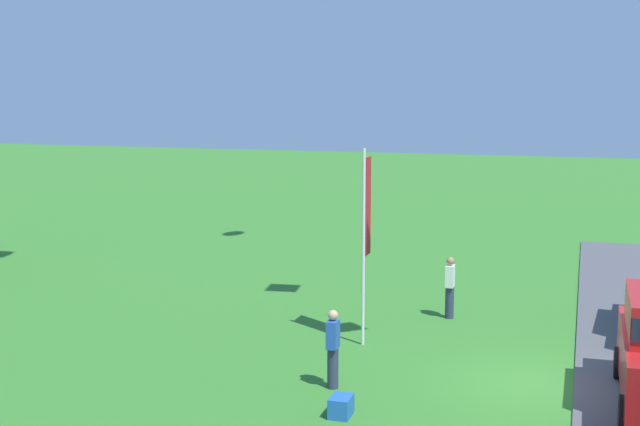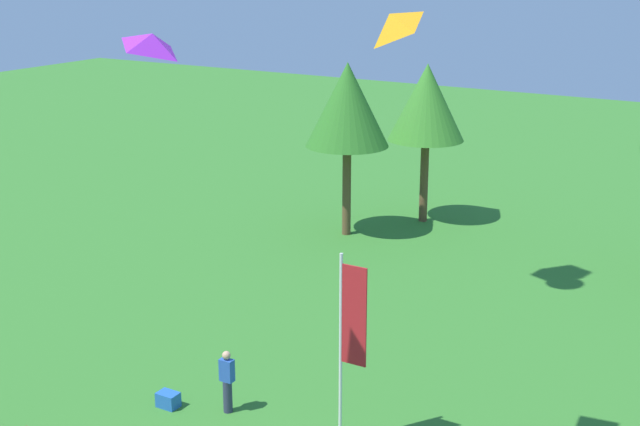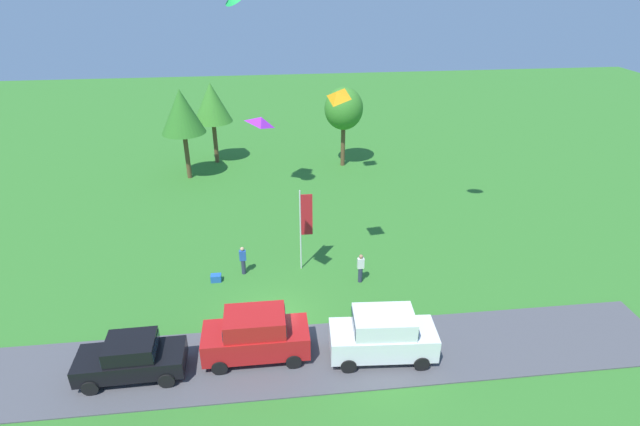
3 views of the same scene
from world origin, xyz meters
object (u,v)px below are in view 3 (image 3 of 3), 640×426
object	(u,v)px
car_sedan_by_flagpole	(131,357)
tree_left_of_center	(212,103)
person_beside_suv	(361,268)
kite_diamond_trailing_tail	(262,121)
person_watching_sky	(243,260)
car_suv_mid_row	(383,334)
kite_diamond_over_trees	(337,96)
car_suv_near_entrance	(256,334)
tree_center_back	(182,112)
tree_far_left	(344,109)
cooler_box	(216,278)
flag_banner	(305,220)

from	to	relation	value
car_sedan_by_flagpole	tree_left_of_center	world-z (taller)	tree_left_of_center
person_beside_suv	kite_diamond_trailing_tail	bearing A→B (deg)	-154.98
person_watching_sky	kite_diamond_trailing_tail	xyz separation A→B (m)	(1.46, -3.82, 9.00)
car_suv_mid_row	tree_left_of_center	size ratio (longest dim) A/B	0.68
car_sedan_by_flagpole	tree_left_of_center	xyz separation A→B (m)	(1.74, 25.36, 4.19)
car_sedan_by_flagpole	kite_diamond_over_trees	world-z (taller)	kite_diamond_over_trees
car_suv_mid_row	person_watching_sky	distance (m)	9.67
person_beside_suv	tree_left_of_center	distance (m)	22.00
car_suv_near_entrance	car_suv_mid_row	bearing A→B (deg)	-6.64
tree_center_back	tree_far_left	size ratio (longest dim) A/B	1.07
kite_diamond_over_trees	cooler_box	bearing A→B (deg)	175.33
car_suv_mid_row	tree_far_left	bearing A→B (deg)	85.29
car_sedan_by_flagpole	cooler_box	world-z (taller)	car_sedan_by_flagpole
flag_banner	kite_diamond_trailing_tail	size ratio (longest dim) A/B	5.15
person_watching_sky	kite_diamond_trailing_tail	distance (m)	9.89
car_suv_near_entrance	kite_diamond_trailing_tail	distance (m)	9.10
car_sedan_by_flagpole	car_suv_near_entrance	xyz separation A→B (m)	(5.15, 0.56, 0.25)
car_suv_near_entrance	cooler_box	world-z (taller)	car_suv_near_entrance
person_beside_suv	cooler_box	xyz separation A→B (m)	(-7.86, 0.95, -0.68)
flag_banner	kite_diamond_over_trees	bearing A→B (deg)	-40.59
cooler_box	kite_diamond_trailing_tail	world-z (taller)	kite_diamond_trailing_tail
person_watching_sky	person_beside_suv	distance (m)	6.54
tree_left_of_center	flag_banner	distance (m)	19.04
tree_left_of_center	kite_diamond_over_trees	bearing A→B (deg)	-68.20
car_suv_mid_row	kite_diamond_trailing_tail	world-z (taller)	kite_diamond_trailing_tail
flag_banner	kite_diamond_over_trees	distance (m)	7.34
cooler_box	car_sedan_by_flagpole	bearing A→B (deg)	-113.49
tree_left_of_center	tree_far_left	xyz separation A→B (m)	(10.83, -2.03, -0.32)
flag_banner	cooler_box	size ratio (longest dim) A/B	8.72
kite_diamond_trailing_tail	car_sedan_by_flagpole	bearing A→B (deg)	-149.25
tree_far_left	cooler_box	bearing A→B (deg)	-120.14
car_sedan_by_flagpole	kite_diamond_trailing_tail	size ratio (longest dim) A/B	4.68
cooler_box	kite_diamond_trailing_tail	bearing A→B (deg)	-47.51
car_sedan_by_flagpole	person_beside_suv	bearing A→B (deg)	28.23
car_suv_near_entrance	kite_diamond_trailing_tail	xyz separation A→B (m)	(0.74, 2.95, 8.58)
car_suv_near_entrance	person_beside_suv	size ratio (longest dim) A/B	2.69
kite_diamond_over_trees	tree_left_of_center	bearing A→B (deg)	111.80
tree_far_left	kite_diamond_over_trees	distance (m)	18.19
car_sedan_by_flagpole	kite_diamond_trailing_tail	distance (m)	11.18
car_suv_mid_row	tree_left_of_center	world-z (taller)	tree_left_of_center
car_sedan_by_flagpole	tree_center_back	distance (m)	22.42
flag_banner	kite_diamond_trailing_tail	world-z (taller)	kite_diamond_trailing_tail
car_suv_near_entrance	kite_diamond_over_trees	world-z (taller)	kite_diamond_over_trees
cooler_box	kite_diamond_trailing_tail	distance (m)	10.62
car_sedan_by_flagpole	tree_center_back	world-z (taller)	tree_center_back
person_watching_sky	car_sedan_by_flagpole	bearing A→B (deg)	-121.15
kite_diamond_trailing_tail	kite_diamond_over_trees	xyz separation A→B (m)	(3.51, 2.70, 0.29)
tree_left_of_center	kite_diamond_trailing_tail	bearing A→B (deg)	-79.25
tree_center_back	tree_left_of_center	world-z (taller)	tree_center_back
car_sedan_by_flagpole	person_watching_sky	bearing A→B (deg)	58.85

